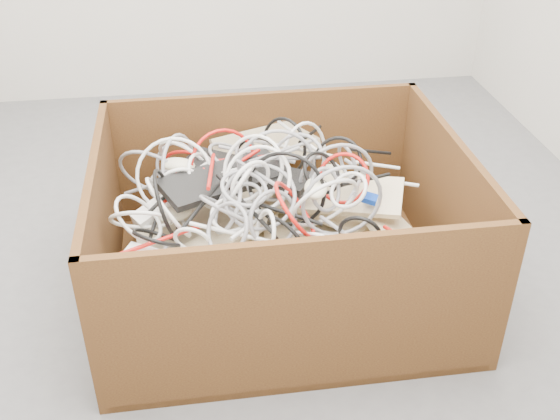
{
  "coord_description": "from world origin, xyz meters",
  "views": [
    {
      "loc": [
        -0.16,
        -2.06,
        1.47
      ],
      "look_at": [
        0.1,
        -0.26,
        0.3
      ],
      "focal_mm": 43.15,
      "sensor_mm": 36.0,
      "label": 1
    }
  ],
  "objects": [
    {
      "name": "keyboard_pile",
      "position": [
        0.07,
        -0.24,
        0.28
      ],
      "size": [
        1.06,
        0.87,
        0.32
      ],
      "color": "beige",
      "rests_on": "cardboard_box"
    },
    {
      "name": "vga_plug",
      "position": [
        0.38,
        -0.33,
        0.36
      ],
      "size": [
        0.06,
        0.06,
        0.03
      ],
      "primitive_type": "cube",
      "rotation": [
        0.09,
        0.14,
        -0.46
      ],
      "color": "#0B32A8",
      "rests_on": "keyboard_pile"
    },
    {
      "name": "power_strip_right",
      "position": [
        -0.24,
        -0.52,
        0.32
      ],
      "size": [
        0.28,
        0.14,
        0.09
      ],
      "primitive_type": "cube",
      "rotation": [
        -0.1,
        0.17,
        -0.36
      ],
      "color": "white",
      "rests_on": "keyboard_pile"
    },
    {
      "name": "power_strip_left",
      "position": [
        -0.22,
        -0.22,
        0.36
      ],
      "size": [
        0.29,
        0.22,
        0.13
      ],
      "primitive_type": "cube",
      "rotation": [
        0.14,
        -0.26,
        0.58
      ],
      "color": "white",
      "rests_on": "keyboard_pile"
    },
    {
      "name": "cardboard_box",
      "position": [
        0.09,
        -0.28,
        0.14
      ],
      "size": [
        1.14,
        0.95,
        0.53
      ],
      "color": "#381C0E",
      "rests_on": "ground"
    },
    {
      "name": "mice_scatter",
      "position": [
        0.03,
        -0.33,
        0.36
      ],
      "size": [
        0.65,
        0.56,
        0.22
      ],
      "color": "beige",
      "rests_on": "keyboard_pile"
    },
    {
      "name": "cable_tangle",
      "position": [
        -0.01,
        -0.26,
        0.4
      ],
      "size": [
        1.02,
        0.77,
        0.42
      ],
      "color": "gray",
      "rests_on": "keyboard_pile"
    },
    {
      "name": "ground",
      "position": [
        0.0,
        0.0,
        0.0
      ],
      "size": [
        3.0,
        3.0,
        0.0
      ],
      "primitive_type": "plane",
      "color": "#555558",
      "rests_on": "ground"
    }
  ]
}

